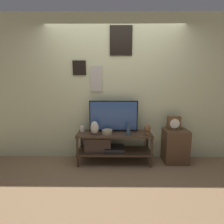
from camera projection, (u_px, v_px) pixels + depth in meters
ground_plane at (114, 169)px, 3.02m from camera, size 12.00×12.00×0.00m
wall_back at (114, 89)px, 3.31m from camera, size 6.40×0.08×2.70m
media_console at (108, 144)px, 3.21m from camera, size 1.35×0.45×0.57m
television at (114, 116)px, 3.22m from camera, size 0.89×0.05×0.58m
vase_urn_stoneware at (95, 128)px, 3.08m from camera, size 0.15×0.11×0.24m
vase_wide_bowl at (107, 132)px, 3.11m from camera, size 0.19×0.19×0.08m
vase_slim_bronze at (128, 128)px, 3.04m from camera, size 0.09×0.09×0.24m
candle_jar at (82, 129)px, 3.27m from camera, size 0.08×0.08×0.11m
decorative_bust at (147, 129)px, 3.05m from camera, size 0.12×0.12×0.19m
side_table at (175, 146)px, 3.25m from camera, size 0.43×0.37×0.62m
mantel_clock at (174, 123)px, 3.21m from camera, size 0.23×0.11×0.24m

